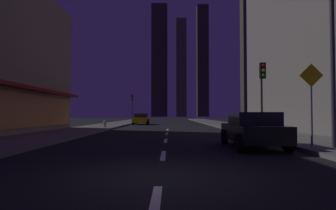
# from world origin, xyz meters

# --- Properties ---
(ground_plane) EXTENTS (78.00, 136.00, 0.10)m
(ground_plane) POSITION_xyz_m (0.00, 32.00, -0.05)
(ground_plane) COLOR black
(sidewalk_right) EXTENTS (4.00, 76.00, 0.15)m
(sidewalk_right) POSITION_xyz_m (7.00, 32.00, 0.07)
(sidewalk_right) COLOR #605E59
(sidewalk_right) RESTS_ON ground
(sidewalk_left) EXTENTS (4.00, 76.00, 0.15)m
(sidewalk_left) POSITION_xyz_m (-7.00, 32.00, 0.07)
(sidewalk_left) COLOR #605E59
(sidewalk_left) RESTS_ON ground
(lane_marking_center) EXTENTS (0.16, 23.00, 0.01)m
(lane_marking_center) POSITION_xyz_m (0.00, 8.40, 0.01)
(lane_marking_center) COLOR silver
(lane_marking_center) RESTS_ON ground
(skyscraper_distant_tall) EXTENTS (8.54, 5.92, 60.81)m
(skyscraper_distant_tall) POSITION_xyz_m (-5.46, 146.63, 30.40)
(skyscraper_distant_tall) COLOR #312F25
(skyscraper_distant_tall) RESTS_ON ground
(skyscraper_distant_mid) EXTENTS (5.10, 8.35, 50.94)m
(skyscraper_distant_mid) POSITION_xyz_m (6.15, 142.43, 25.47)
(skyscraper_distant_mid) COLOR #4C4839
(skyscraper_distant_mid) RESTS_ON ground
(skyscraper_distant_short) EXTENTS (6.53, 7.56, 64.79)m
(skyscraper_distant_short) POSITION_xyz_m (19.23, 159.34, 32.40)
(skyscraper_distant_short) COLOR #322F25
(skyscraper_distant_short) RESTS_ON ground
(skyscraper_distant_slender) EXTENTS (7.34, 6.19, 53.35)m
(skyscraper_distant_slender) POSITION_xyz_m (35.65, 118.81, 26.68)
(skyscraper_distant_slender) COLOR #423F32
(skyscraper_distant_slender) RESTS_ON ground
(car_parked_near) EXTENTS (1.98, 4.24, 1.45)m
(car_parked_near) POSITION_xyz_m (3.60, 5.35, 0.74)
(car_parked_near) COLOR black
(car_parked_near) RESTS_ON ground
(car_parked_far) EXTENTS (1.98, 4.24, 1.45)m
(car_parked_far) POSITION_xyz_m (-3.60, 31.28, 0.74)
(car_parked_far) COLOR gold
(car_parked_far) RESTS_ON ground
(fire_hydrant_far_left) EXTENTS (0.42, 0.30, 0.65)m
(fire_hydrant_far_left) POSITION_xyz_m (-5.90, 20.36, 0.45)
(fire_hydrant_far_left) COLOR #B2B2B2
(fire_hydrant_far_left) RESTS_ON sidewalk_left
(traffic_light_near_right) EXTENTS (0.32, 0.48, 4.20)m
(traffic_light_near_right) POSITION_xyz_m (5.50, 9.94, 3.19)
(traffic_light_near_right) COLOR #2D2D2D
(traffic_light_near_right) RESTS_ON sidewalk_right
(traffic_light_far_left) EXTENTS (0.32, 0.48, 4.20)m
(traffic_light_far_left) POSITION_xyz_m (-5.50, 36.51, 3.19)
(traffic_light_far_left) COLOR #2D2D2D
(traffic_light_far_left) RESTS_ON sidewalk_left
(street_lamp_right) EXTENTS (1.96, 0.56, 6.58)m
(street_lamp_right) POSITION_xyz_m (5.38, 4.11, 5.07)
(street_lamp_right) COLOR #38383D
(street_lamp_right) RESTS_ON sidewalk_right
(pedestrian_crossing_sign) EXTENTS (0.91, 0.08, 3.15)m
(pedestrian_crossing_sign) POSITION_xyz_m (5.60, 4.53, 2.02)
(pedestrian_crossing_sign) COLOR slate
(pedestrian_crossing_sign) RESTS_ON sidewalk_right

